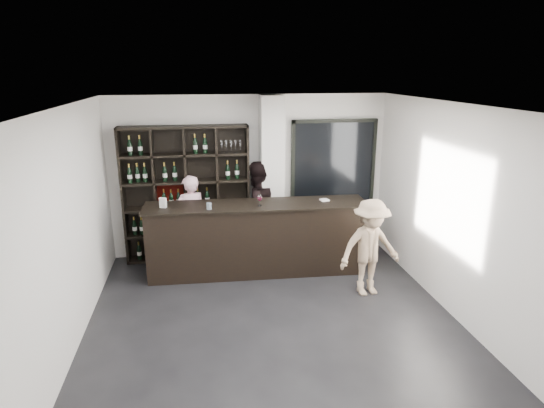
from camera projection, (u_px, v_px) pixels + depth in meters
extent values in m
cube|color=black|center=(275.00, 327.00, 6.10)|extent=(5.00, 5.50, 0.01)
cube|color=silver|center=(272.00, 178.00, 8.08)|extent=(0.40, 0.40, 2.90)
cube|color=black|center=(333.00, 176.00, 8.48)|extent=(1.60, 0.08, 2.10)
cube|color=black|center=(333.00, 176.00, 8.48)|extent=(1.48, 0.02, 1.98)
cube|color=black|center=(257.00, 239.00, 7.59)|extent=(3.57, 0.67, 1.17)
cube|color=black|center=(257.00, 205.00, 7.41)|extent=(3.65, 0.75, 0.03)
imported|color=#FFC2D1|center=(191.00, 219.00, 7.98)|extent=(0.67, 0.57, 1.58)
imported|color=black|center=(256.00, 210.00, 8.13)|extent=(1.05, 0.94, 1.78)
imported|color=tan|center=(370.00, 248.00, 6.80)|extent=(1.04, 0.70, 1.50)
cylinder|color=#AEC6D8|center=(209.00, 206.00, 7.11)|extent=(0.10, 0.10, 0.11)
cube|color=white|center=(324.00, 200.00, 7.59)|extent=(0.15, 0.15, 0.02)
cube|color=white|center=(163.00, 203.00, 7.19)|extent=(0.12, 0.09, 0.16)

